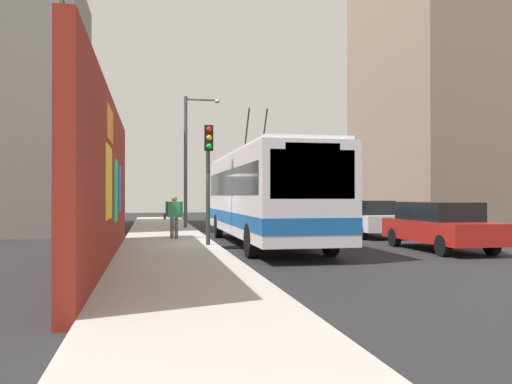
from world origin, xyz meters
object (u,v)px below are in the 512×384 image
(parked_car_red, at_px, (439,225))
(parked_car_white, at_px, (365,218))
(city_bus, at_px, (264,194))
(street_lamp, at_px, (190,152))
(pedestrian_midblock, at_px, (174,214))
(traffic_light, at_px, (208,164))
(parked_car_silver, at_px, (320,213))

(parked_car_red, bearing_deg, parked_car_white, 0.00)
(city_bus, distance_m, street_lamp, 9.47)
(pedestrian_midblock, xyz_separation_m, traffic_light, (-3.05, -1.00, 1.74))
(city_bus, height_order, pedestrian_midblock, city_bus)
(parked_car_red, xyz_separation_m, street_lamp, (11.90, 7.24, 3.21))
(parked_car_white, height_order, street_lamp, street_lamp)
(parked_car_white, xyz_separation_m, parked_car_silver, (6.41, 0.00, 0.00))
(city_bus, relative_size, parked_car_silver, 2.58)
(parked_car_white, relative_size, street_lamp, 0.70)
(traffic_light, bearing_deg, pedestrian_midblock, 18.14)
(parked_car_red, relative_size, parked_car_silver, 1.05)
(city_bus, relative_size, street_lamp, 1.75)
(parked_car_white, relative_size, pedestrian_midblock, 2.89)
(pedestrian_midblock, xyz_separation_m, street_lamp, (7.13, -1.10, 2.95))
(parked_car_white, distance_m, traffic_light, 8.79)
(parked_car_red, bearing_deg, city_bus, 60.74)
(city_bus, xyz_separation_m, pedestrian_midblock, (1.85, 3.15, -0.76))
(parked_car_red, relative_size, parked_car_white, 1.03)
(city_bus, relative_size, parked_car_red, 2.46)
(parked_car_white, bearing_deg, city_bus, 121.59)
(parked_car_white, bearing_deg, parked_car_silver, 0.00)
(parked_car_red, height_order, traffic_light, traffic_light)
(parked_car_silver, xyz_separation_m, pedestrian_midblock, (-7.76, 8.35, 0.26))
(parked_car_white, distance_m, street_lamp, 9.81)
(pedestrian_midblock, relative_size, street_lamp, 0.24)
(parked_car_silver, xyz_separation_m, traffic_light, (-10.81, 7.35, 2.01))
(pedestrian_midblock, distance_m, traffic_light, 3.65)
(parked_car_red, xyz_separation_m, parked_car_silver, (12.52, 0.00, -0.00))
(pedestrian_midblock, relative_size, traffic_light, 0.41)
(parked_car_silver, distance_m, traffic_light, 13.22)
(pedestrian_midblock, bearing_deg, city_bus, -120.46)
(parked_car_red, xyz_separation_m, parked_car_white, (6.11, 0.00, -0.00))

